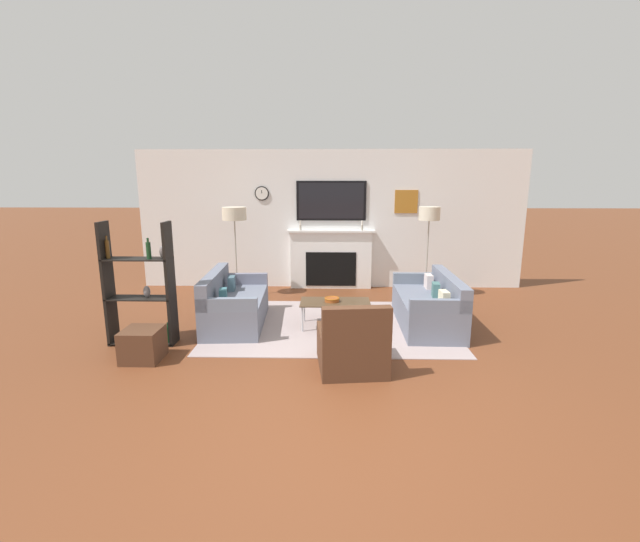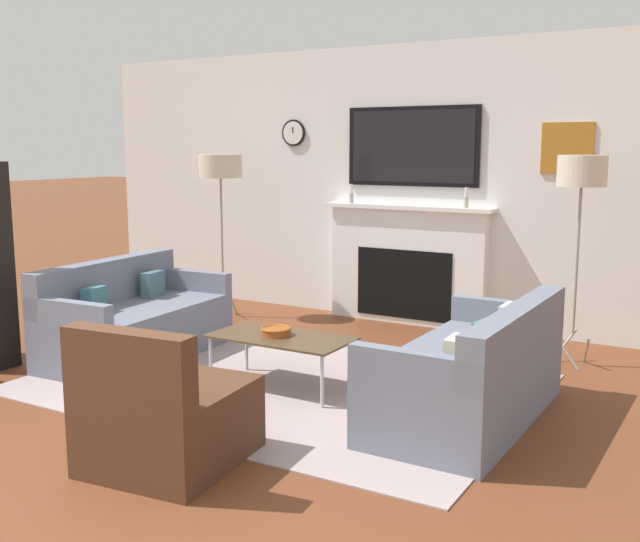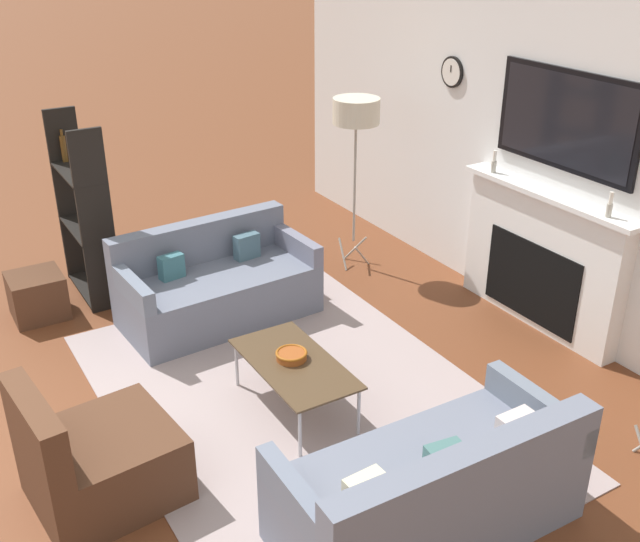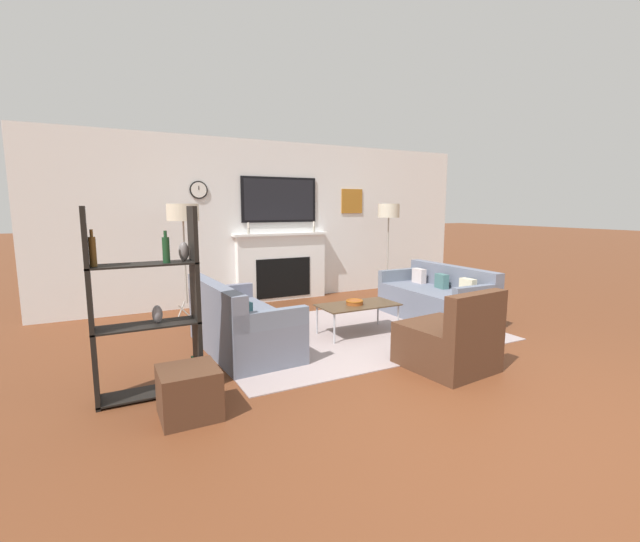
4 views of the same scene
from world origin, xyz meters
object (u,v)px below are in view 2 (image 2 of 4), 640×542
Objects in this scene: couch_left at (133,323)px; couch_right at (472,376)px; floor_lamp_left at (220,168)px; floor_lamp_right at (582,175)px; coffee_table at (281,340)px; decorative_bowl at (276,331)px; armchair at (166,417)px.

couch_left reaches higher than couch_right.
couch_left is 1.00× the size of floor_lamp_left.
couch_left is 3.76m from floor_lamp_right.
couch_right is 1.68× the size of coffee_table.
floor_lamp_left reaches higher than couch_left.
floor_lamp_right is at bearing 79.50° from couch_right.
decorative_bowl is (-0.05, 0.01, 0.06)m from coffee_table.
floor_lamp_left is at bearing 136.57° from decorative_bowl.
armchair is 0.87× the size of coffee_table.
armchair is 3.64m from floor_lamp_right.
couch_right is 1.92× the size of armchair.
couch_right is at bearing 51.07° from armchair.
floor_lamp_right reaches higher than couch_left.
floor_lamp_left is (-1.75, 1.66, 1.09)m from decorative_bowl.
floor_lamp_right reaches higher than coffee_table.
armchair is at bearing -41.61° from couch_left.
floor_lamp_right is at bearing 63.97° from armchair.
couch_right is at bearing 3.14° from decorative_bowl.
couch_right is 1.93m from armchair.
floor_lamp_left is (-1.97, 3.08, 1.24)m from armchair.
coffee_table is 4.60× the size of decorative_bowl.
floor_lamp_left is at bearing 100.32° from couch_left.
floor_lamp_left reaches higher than armchair.
decorative_bowl is at bearing -176.86° from couch_right.
floor_lamp_right is at bearing 44.75° from coffee_table.
decorative_bowl is (-0.22, 1.42, 0.15)m from armchair.
couch_right reaches higher than coffee_table.
floor_lamp_right reaches higher than couch_right.
floor_lamp_right reaches higher than floor_lamp_left.
couch_left is 0.97× the size of couch_right.
armchair is (1.69, -1.50, -0.02)m from couch_left.
floor_lamp_left is at bearing 180.00° from floor_lamp_right.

